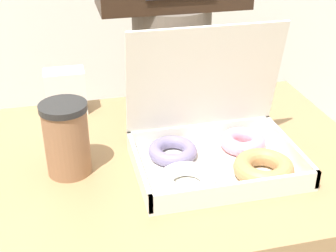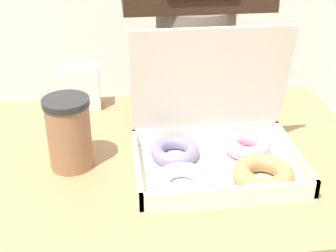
{
  "view_description": "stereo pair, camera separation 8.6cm",
  "coord_description": "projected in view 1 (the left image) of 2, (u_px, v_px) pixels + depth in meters",
  "views": [
    {
      "loc": [
        -0.17,
        -0.79,
        1.27
      ],
      "look_at": [
        0.01,
        -0.05,
        0.86
      ],
      "focal_mm": 50.0,
      "sensor_mm": 36.0,
      "label": 1
    },
    {
      "loc": [
        -0.08,
        -0.81,
        1.27
      ],
      "look_at": [
        0.01,
        -0.05,
        0.86
      ],
      "focal_mm": 50.0,
      "sensor_mm": 36.0,
      "label": 2
    }
  ],
  "objects": [
    {
      "name": "person_customer",
      "position": [
        172.0,
        10.0,
        1.41
      ],
      "size": [
        0.44,
        0.24,
        1.71
      ],
      "color": "#665B51",
      "rests_on": "ground_plane"
    },
    {
      "name": "donut_box",
      "position": [
        218.0,
        147.0,
        0.9
      ],
      "size": [
        0.31,
        0.25,
        0.26
      ],
      "color": "silver",
      "rests_on": "table"
    },
    {
      "name": "coffee_cup",
      "position": [
        67.0,
        139.0,
        0.87
      ],
      "size": [
        0.09,
        0.09,
        0.14
      ],
      "color": "#8C6042",
      "rests_on": "table"
    },
    {
      "name": "napkin_holder",
      "position": [
        66.0,
        91.0,
        1.11
      ],
      "size": [
        0.09,
        0.06,
        0.11
      ],
      "color": "silver",
      "rests_on": "table"
    }
  ]
}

